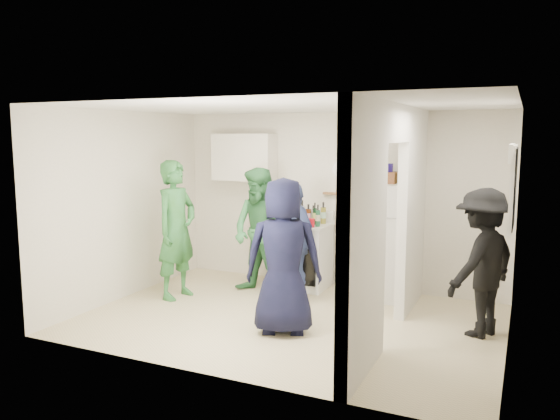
# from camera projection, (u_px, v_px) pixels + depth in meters

# --- Properties ---
(floor) EXTENTS (4.80, 4.80, 0.00)m
(floor) POSITION_uv_depth(u_px,v_px,m) (289.00, 319.00, 6.50)
(floor) COLOR beige
(floor) RESTS_ON ground
(wall_back) EXTENTS (4.80, 0.00, 4.80)m
(wall_back) POSITION_uv_depth(u_px,v_px,m) (336.00, 200.00, 7.86)
(wall_back) COLOR silver
(wall_back) RESTS_ON floor
(wall_front) EXTENTS (4.80, 0.00, 4.80)m
(wall_front) POSITION_uv_depth(u_px,v_px,m) (212.00, 241.00, 4.79)
(wall_front) COLOR silver
(wall_front) RESTS_ON floor
(wall_left) EXTENTS (0.00, 3.40, 3.40)m
(wall_left) POSITION_uv_depth(u_px,v_px,m) (125.00, 205.00, 7.31)
(wall_left) COLOR silver
(wall_left) RESTS_ON floor
(wall_right) EXTENTS (0.00, 3.40, 3.40)m
(wall_right) POSITION_uv_depth(u_px,v_px,m) (513.00, 230.00, 5.34)
(wall_right) COLOR silver
(wall_right) RESTS_ON floor
(ceiling) EXTENTS (4.80, 4.80, 0.00)m
(ceiling) POSITION_uv_depth(u_px,v_px,m) (289.00, 106.00, 6.16)
(ceiling) COLOR white
(ceiling) RESTS_ON wall_back
(partition_pier_back) EXTENTS (0.12, 1.20, 2.50)m
(partition_pier_back) POSITION_uv_depth(u_px,v_px,m) (412.00, 210.00, 6.83)
(partition_pier_back) COLOR silver
(partition_pier_back) RESTS_ON floor
(partition_pier_front) EXTENTS (0.12, 1.20, 2.50)m
(partition_pier_front) POSITION_uv_depth(u_px,v_px,m) (363.00, 240.00, 4.84)
(partition_pier_front) COLOR silver
(partition_pier_front) RESTS_ON floor
(partition_header) EXTENTS (0.12, 1.00, 0.40)m
(partition_header) POSITION_uv_depth(u_px,v_px,m) (395.00, 123.00, 5.69)
(partition_header) COLOR silver
(partition_header) RESTS_ON partition_pier_back
(stove) EXTENTS (0.77, 0.65, 0.92)m
(stove) POSITION_uv_depth(u_px,v_px,m) (302.00, 256.00, 7.83)
(stove) COLOR white
(stove) RESTS_ON floor
(upper_cabinet) EXTENTS (0.95, 0.34, 0.70)m
(upper_cabinet) POSITION_uv_depth(u_px,v_px,m) (244.00, 157.00, 8.19)
(upper_cabinet) COLOR silver
(upper_cabinet) RESTS_ON wall_back
(fridge) EXTENTS (0.64, 0.62, 1.55)m
(fridge) POSITION_uv_depth(u_px,v_px,m) (388.00, 242.00, 7.25)
(fridge) COLOR silver
(fridge) RESTS_ON floor
(wicker_basket) EXTENTS (0.35, 0.25, 0.15)m
(wicker_basket) POSITION_uv_depth(u_px,v_px,m) (384.00, 177.00, 7.22)
(wicker_basket) COLOR brown
(wicker_basket) RESTS_ON fridge
(blue_bowl) EXTENTS (0.24, 0.24, 0.11)m
(blue_bowl) POSITION_uv_depth(u_px,v_px,m) (384.00, 168.00, 7.20)
(blue_bowl) COLOR navy
(blue_bowl) RESTS_ON wicker_basket
(yellow_cup_stack_top) EXTENTS (0.09, 0.09, 0.25)m
(yellow_cup_stack_top) POSITION_uv_depth(u_px,v_px,m) (406.00, 175.00, 6.94)
(yellow_cup_stack_top) COLOR #F3FF15
(yellow_cup_stack_top) RESTS_ON fridge
(wall_clock) EXTENTS (0.22, 0.02, 0.22)m
(wall_clock) POSITION_uv_depth(u_px,v_px,m) (339.00, 169.00, 7.76)
(wall_clock) COLOR white
(wall_clock) RESTS_ON wall_back
(spice_shelf) EXTENTS (0.35, 0.08, 0.03)m
(spice_shelf) POSITION_uv_depth(u_px,v_px,m) (335.00, 194.00, 7.80)
(spice_shelf) COLOR olive
(spice_shelf) RESTS_ON wall_back
(nook_window) EXTENTS (0.03, 0.70, 0.80)m
(nook_window) POSITION_uv_depth(u_px,v_px,m) (514.00, 188.00, 5.48)
(nook_window) COLOR black
(nook_window) RESTS_ON wall_right
(nook_window_frame) EXTENTS (0.04, 0.76, 0.86)m
(nook_window_frame) POSITION_uv_depth(u_px,v_px,m) (513.00, 188.00, 5.48)
(nook_window_frame) COLOR white
(nook_window_frame) RESTS_ON wall_right
(nook_valance) EXTENTS (0.04, 0.82, 0.18)m
(nook_valance) POSITION_uv_depth(u_px,v_px,m) (512.00, 153.00, 5.44)
(nook_valance) COLOR white
(nook_valance) RESTS_ON wall_right
(yellow_cup_stack_stove) EXTENTS (0.09, 0.09, 0.25)m
(yellow_cup_stack_stove) POSITION_uv_depth(u_px,v_px,m) (288.00, 217.00, 7.60)
(yellow_cup_stack_stove) COLOR #FCB215
(yellow_cup_stack_stove) RESTS_ON stove
(red_cup) EXTENTS (0.09, 0.09, 0.12)m
(red_cup) POSITION_uv_depth(u_px,v_px,m) (311.00, 223.00, 7.49)
(red_cup) COLOR red
(red_cup) RESTS_ON stove
(person_green_left) EXTENTS (0.52, 0.72, 1.85)m
(person_green_left) POSITION_uv_depth(u_px,v_px,m) (177.00, 230.00, 7.28)
(person_green_left) COLOR #2F7540
(person_green_left) RESTS_ON floor
(person_green_center) EXTENTS (0.98, 0.84, 1.74)m
(person_green_center) POSITION_uv_depth(u_px,v_px,m) (260.00, 232.00, 7.42)
(person_green_center) COLOR #35793F
(person_green_center) RESTS_ON floor
(person_denim) EXTENTS (0.97, 0.85, 1.57)m
(person_denim) POSITION_uv_depth(u_px,v_px,m) (293.00, 241.00, 7.19)
(person_denim) COLOR navy
(person_denim) RESTS_ON floor
(person_navy) EXTENTS (0.98, 0.81, 1.73)m
(person_navy) POSITION_uv_depth(u_px,v_px,m) (283.00, 256.00, 5.96)
(person_navy) COLOR black
(person_navy) RESTS_ON floor
(person_nook) EXTENTS (1.01, 1.20, 1.62)m
(person_nook) POSITION_uv_depth(u_px,v_px,m) (482.00, 263.00, 5.90)
(person_nook) COLOR black
(person_nook) RESTS_ON floor
(bottle_a) EXTENTS (0.06, 0.06, 0.30)m
(bottle_a) POSITION_uv_depth(u_px,v_px,m) (288.00, 212.00, 7.95)
(bottle_a) COLOR maroon
(bottle_a) RESTS_ON stove
(bottle_b) EXTENTS (0.06, 0.06, 0.32)m
(bottle_b) POSITION_uv_depth(u_px,v_px,m) (289.00, 213.00, 7.73)
(bottle_b) COLOR #143D16
(bottle_b) RESTS_ON stove
(bottle_c) EXTENTS (0.07, 0.07, 0.32)m
(bottle_c) POSITION_uv_depth(u_px,v_px,m) (302.00, 211.00, 7.92)
(bottle_c) COLOR silver
(bottle_c) RESTS_ON stove
(bottle_d) EXTENTS (0.06, 0.06, 0.25)m
(bottle_d) POSITION_uv_depth(u_px,v_px,m) (301.00, 216.00, 7.72)
(bottle_d) COLOR brown
(bottle_d) RESTS_ON stove
(bottle_e) EXTENTS (0.06, 0.06, 0.25)m
(bottle_e) POSITION_uv_depth(u_px,v_px,m) (313.00, 214.00, 7.88)
(bottle_e) COLOR #A5ACB7
(bottle_e) RESTS_ON stove
(bottle_f) EXTENTS (0.06, 0.06, 0.31)m
(bottle_f) POSITION_uv_depth(u_px,v_px,m) (315.00, 214.00, 7.71)
(bottle_f) COLOR black
(bottle_f) RESTS_ON stove
(bottle_g) EXTENTS (0.08, 0.08, 0.31)m
(bottle_g) POSITION_uv_depth(u_px,v_px,m) (323.00, 213.00, 7.77)
(bottle_g) COLOR olive
(bottle_g) RESTS_ON stove
(bottle_h) EXTENTS (0.06, 0.06, 0.31)m
(bottle_h) POSITION_uv_depth(u_px,v_px,m) (279.00, 213.00, 7.77)
(bottle_h) COLOR #B1B8BE
(bottle_h) RESTS_ON stove
(bottle_i) EXTENTS (0.08, 0.08, 0.28)m
(bottle_i) POSITION_uv_depth(u_px,v_px,m) (308.00, 214.00, 7.80)
(bottle_i) COLOR #612B10
(bottle_i) RESTS_ON stove
(bottle_j) EXTENTS (0.06, 0.06, 0.31)m
(bottle_j) POSITION_uv_depth(u_px,v_px,m) (318.00, 216.00, 7.53)
(bottle_j) COLOR #20603A
(bottle_j) RESTS_ON stove
(bottle_k) EXTENTS (0.07, 0.07, 0.25)m
(bottle_k) POSITION_uv_depth(u_px,v_px,m) (290.00, 214.00, 7.86)
(bottle_k) COLOR brown
(bottle_k) RESTS_ON stove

